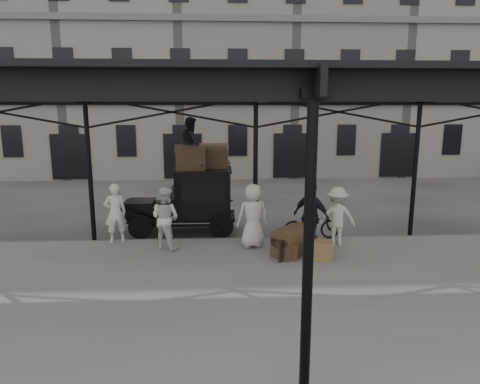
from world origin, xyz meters
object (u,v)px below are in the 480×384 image
object	(u,v)px
bicycle	(312,224)
taxi	(194,198)
steamer_trunk_roof_near	(190,159)
steamer_trunk_platform	(290,243)
porter_left	(115,213)
porter_official	(311,216)

from	to	relation	value
bicycle	taxi	bearing A→B (deg)	68.14
steamer_trunk_roof_near	steamer_trunk_platform	world-z (taller)	steamer_trunk_roof_near
steamer_trunk_roof_near	steamer_trunk_platform	xyz separation A→B (m)	(2.88, -2.68, -2.02)
porter_left	porter_official	world-z (taller)	porter_official
porter_official	steamer_trunk_platform	distance (m)	1.05
bicycle	porter_left	bearing A→B (deg)	88.83
porter_left	steamer_trunk_platform	world-z (taller)	porter_left
porter_official	steamer_trunk_platform	world-z (taller)	porter_official
taxi	porter_left	xyz separation A→B (m)	(-2.29, -1.41, -0.15)
steamer_trunk_platform	steamer_trunk_roof_near	bearing A→B (deg)	93.86
steamer_trunk_platform	porter_left	bearing A→B (deg)	120.19
bicycle	steamer_trunk_roof_near	distance (m)	4.42
porter_left	steamer_trunk_roof_near	world-z (taller)	steamer_trunk_roof_near
taxi	steamer_trunk_platform	size ratio (longest dim) A/B	3.69
taxi	steamer_trunk_roof_near	world-z (taller)	steamer_trunk_roof_near
taxi	steamer_trunk_platform	world-z (taller)	taxi
porter_left	steamer_trunk_roof_near	size ratio (longest dim) A/B	1.91
porter_left	steamer_trunk_roof_near	distance (m)	2.89
taxi	porter_left	bearing A→B (deg)	-148.37
taxi	steamer_trunk_platform	xyz separation A→B (m)	(2.79, -2.93, -0.69)
porter_left	porter_official	xyz separation A→B (m)	(5.76, -1.01, 0.07)
bicycle	steamer_trunk_platform	bearing A→B (deg)	147.31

